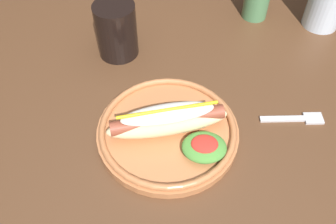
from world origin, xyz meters
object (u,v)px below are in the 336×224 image
at_px(hot_dog_plate, 170,129).
at_px(fork, 297,119).
at_px(soda_cup, 117,30).
at_px(water_cup, 327,3).

relative_size(hot_dog_plate, fork, 2.15).
distance_m(hot_dog_plate, soda_cup, 0.26).
height_order(hot_dog_plate, fork, hot_dog_plate).
distance_m(fork, water_cup, 0.33).
xyz_separation_m(soda_cup, water_cup, (0.48, 0.10, -0.00)).
distance_m(soda_cup, water_cup, 0.49).
height_order(soda_cup, water_cup, soda_cup).
bearing_deg(hot_dog_plate, soda_cup, 115.73).
bearing_deg(fork, water_cup, 66.62).
bearing_deg(soda_cup, fork, -28.72).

